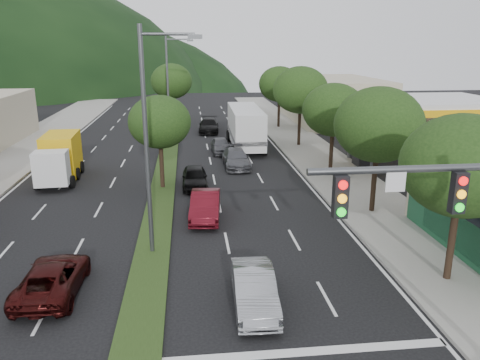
{
  "coord_description": "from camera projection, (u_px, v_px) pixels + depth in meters",
  "views": [
    {
      "loc": [
        1.83,
        -11.96,
        9.24
      ],
      "look_at": [
        4.38,
        10.97,
        2.48
      ],
      "focal_mm": 35.0,
      "sensor_mm": 36.0,
      "label": 1
    }
  ],
  "objects": [
    {
      "name": "streetlight_near",
      "position": [
        150.0,
        133.0,
        19.9
      ],
      "size": [
        2.6,
        0.25,
        10.0
      ],
      "color": "#47494C",
      "rests_on": "ground"
    },
    {
      "name": "car_queue_e",
      "position": [
        221.0,
        145.0,
        40.86
      ],
      "size": [
        1.69,
        3.93,
        1.32
      ],
      "primitive_type": "imported",
      "rotation": [
        0.0,
        0.0,
        0.03
      ],
      "color": "#4A4B4F",
      "rests_on": "ground"
    },
    {
      "name": "gas_canopy",
      "position": [
        415.0,
        106.0,
        35.51
      ],
      "size": [
        12.2,
        8.2,
        5.25
      ],
      "color": "silver",
      "rests_on": "ground"
    },
    {
      "name": "traffic_signal",
      "position": [
        474.0,
        230.0,
        12.0
      ],
      "size": [
        6.12,
        0.4,
        7.0
      ],
      "color": "#47494C",
      "rests_on": "ground"
    },
    {
      "name": "bldg_right_far",
      "position": [
        333.0,
        100.0,
        57.12
      ],
      "size": [
        10.0,
        16.0,
        5.2
      ],
      "primitive_type": "cube",
      "color": "#B0A68C",
      "rests_on": "ground"
    },
    {
      "name": "motorhome",
      "position": [
        245.0,
        127.0,
        42.76
      ],
      "size": [
        3.13,
        9.47,
        3.61
      ],
      "rotation": [
        0.0,
        0.0,
        -0.02
      ],
      "color": "silver",
      "rests_on": "ground"
    },
    {
      "name": "box_truck",
      "position": [
        60.0,
        159.0,
        32.7
      ],
      "size": [
        2.75,
        6.4,
        3.09
      ],
      "rotation": [
        0.0,
        0.0,
        3.2
      ],
      "color": "silver",
      "rests_on": "ground"
    },
    {
      "name": "tree_r_d",
      "position": [
        301.0,
        90.0,
        42.25
      ],
      "size": [
        5.0,
        5.0,
        7.17
      ],
      "color": "black",
      "rests_on": "sidewalk_right"
    },
    {
      "name": "car_queue_c",
      "position": [
        205.0,
        206.0,
        25.52
      ],
      "size": [
        1.91,
        4.54,
        1.46
      ],
      "primitive_type": "imported",
      "rotation": [
        0.0,
        0.0,
        -0.09
      ],
      "color": "#550E17",
      "rests_on": "ground"
    },
    {
      "name": "suv_maroon",
      "position": [
        53.0,
        278.0,
        17.85
      ],
      "size": [
        2.2,
        4.64,
        1.28
      ],
      "primitive_type": "imported",
      "rotation": [
        0.0,
        0.0,
        3.12
      ],
      "color": "black",
      "rests_on": "ground"
    },
    {
      "name": "sedan_silver",
      "position": [
        254.0,
        289.0,
        16.9
      ],
      "size": [
        1.6,
        4.26,
        1.39
      ],
      "primitive_type": "imported",
      "rotation": [
        0.0,
        0.0,
        -0.03
      ],
      "color": "#94969A",
      "rests_on": "ground"
    },
    {
      "name": "tree_r_a",
      "position": [
        462.0,
        166.0,
        17.55
      ],
      "size": [
        4.6,
        4.6,
        6.63
      ],
      "color": "black",
      "rests_on": "sidewalk_right"
    },
    {
      "name": "car_queue_f",
      "position": [
        209.0,
        126.0,
        50.32
      ],
      "size": [
        2.36,
        5.16,
        1.46
      ],
      "primitive_type": "imported",
      "rotation": [
        0.0,
        0.0,
        -0.06
      ],
      "color": "black",
      "rests_on": "ground"
    },
    {
      "name": "tree_r_e",
      "position": [
        279.0,
        84.0,
        51.87
      ],
      "size": [
        4.6,
        4.6,
        6.71
      ],
      "color": "black",
      "rests_on": "sidewalk_right"
    },
    {
      "name": "tree_med_far",
      "position": [
        171.0,
        81.0,
        54.38
      ],
      "size": [
        4.8,
        4.8,
        6.94
      ],
      "color": "black",
      "rests_on": "median"
    },
    {
      "name": "car_queue_b",
      "position": [
        236.0,
        158.0,
        36.17
      ],
      "size": [
        2.03,
        4.77,
        1.37
      ],
      "primitive_type": "imported",
      "rotation": [
        0.0,
        0.0,
        0.02
      ],
      "color": "#505156",
      "rests_on": "ground"
    },
    {
      "name": "tree_r_b",
      "position": [
        379.0,
        125.0,
        25.12
      ],
      "size": [
        4.8,
        4.8,
        6.94
      ],
      "color": "black",
      "rests_on": "sidewalk_right"
    },
    {
      "name": "sidewalk_right",
      "position": [
        318.0,
        158.0,
        38.96
      ],
      "size": [
        5.0,
        90.0,
        0.15
      ],
      "primitive_type": "cube",
      "color": "gray",
      "rests_on": "ground"
    },
    {
      "name": "median",
      "position": [
        168.0,
        154.0,
        40.51
      ],
      "size": [
        1.6,
        56.0,
        0.12
      ],
      "primitive_type": "cube",
      "color": "#203413",
      "rests_on": "ground"
    },
    {
      "name": "car_queue_a",
      "position": [
        195.0,
        177.0,
        31.05
      ],
      "size": [
        1.65,
        4.07,
        1.39
      ],
      "primitive_type": "imported",
      "rotation": [
        0.0,
        0.0,
        0.0
      ],
      "color": "black",
      "rests_on": "ground"
    },
    {
      "name": "streetlight_mid",
      "position": [
        170.0,
        84.0,
        43.75
      ],
      "size": [
        2.6,
        0.25,
        10.0
      ],
      "color": "#47494C",
      "rests_on": "ground"
    },
    {
      "name": "tree_r_c",
      "position": [
        334.0,
        110.0,
        32.83
      ],
      "size": [
        4.4,
        4.4,
        6.48
      ],
      "color": "black",
      "rests_on": "sidewalk_right"
    },
    {
      "name": "tree_med_near",
      "position": [
        160.0,
        122.0,
        29.74
      ],
      "size": [
        4.0,
        4.0,
        6.02
      ],
      "color": "black",
      "rests_on": "median"
    },
    {
      "name": "car_queue_d",
      "position": [
        250.0,
        135.0,
        45.98
      ],
      "size": [
        2.18,
        4.52,
        1.24
      ],
      "primitive_type": "imported",
      "rotation": [
        0.0,
        0.0,
        -0.03
      ],
      "color": "black",
      "rests_on": "ground"
    }
  ]
}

